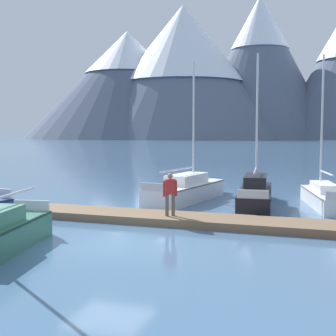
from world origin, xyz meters
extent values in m
plane|color=#426689|center=(0.00, 0.00, 0.00)|extent=(700.00, 700.00, 0.00)
cone|color=#4C566B|center=(-78.97, 182.05, 24.06)|extent=(92.19, 92.19, 48.12)
cone|color=white|center=(-78.97, 182.05, 38.54)|extent=(38.72, 38.72, 19.25)
cone|color=slate|center=(-53.48, 184.43, 29.04)|extent=(89.79, 89.79, 58.08)
cone|color=white|center=(-53.48, 184.43, 41.21)|extent=(54.94, 54.94, 33.85)
cone|color=slate|center=(-22.23, 201.25, 32.06)|extent=(66.23, 66.23, 64.12)
cone|color=white|center=(-22.23, 201.25, 52.04)|extent=(26.32, 26.32, 24.26)
cube|color=brown|center=(0.00, 4.00, 0.15)|extent=(21.65, 2.10, 0.30)
cylinder|color=#38383D|center=(0.00, 3.13, 0.12)|extent=(20.78, 0.32, 0.24)
cylinder|color=#38383D|center=(0.00, 4.87, 0.12)|extent=(20.78, 0.32, 0.24)
cylinder|color=silver|center=(-2.88, -1.06, 1.64)|extent=(0.71, 3.21, 0.08)
cube|color=silver|center=(-3.16, 0.37, 1.04)|extent=(1.26, 0.34, 0.36)
cube|color=white|center=(-0.21, 9.47, 0.44)|extent=(2.80, 6.49, 0.88)
ellipsoid|color=white|center=(0.39, 12.87, 0.44)|extent=(1.76, 2.04, 0.84)
cube|color=slate|center=(-0.21, 9.47, 0.84)|extent=(2.81, 6.38, 0.06)
cylinder|color=silver|center=(-0.05, 10.37, 4.07)|extent=(0.10, 0.10, 6.37)
cylinder|color=silver|center=(-0.37, 8.59, 1.71)|extent=(0.71, 3.57, 0.08)
cube|color=white|center=(-0.19, 9.62, 1.14)|extent=(1.68, 3.00, 0.52)
cube|color=silver|center=(-0.75, 6.45, 1.06)|extent=(1.54, 0.37, 0.36)
cube|color=black|center=(3.48, 8.71, 0.43)|extent=(2.08, 6.38, 0.86)
ellipsoid|color=black|center=(3.13, 12.05, 0.43)|extent=(1.35, 1.44, 0.82)
cube|color=black|center=(3.48, 8.71, 0.82)|extent=(2.11, 6.26, 0.06)
cylinder|color=silver|center=(3.41, 9.40, 4.10)|extent=(0.10, 0.10, 6.49)
cylinder|color=silver|center=(3.56, 7.98, 1.82)|extent=(0.38, 2.84, 0.08)
cube|color=black|center=(3.47, 8.86, 1.20)|extent=(1.29, 2.91, 0.67)
cube|color=silver|center=(3.80, 5.67, 1.04)|extent=(1.29, 0.24, 0.36)
cube|color=silver|center=(6.64, 9.78, 0.37)|extent=(2.48, 5.62, 0.74)
ellipsoid|color=silver|center=(5.97, 12.73, 0.37)|extent=(1.47, 1.91, 0.71)
cube|color=slate|center=(6.64, 9.78, 0.70)|extent=(2.50, 5.52, 0.06)
cylinder|color=silver|center=(6.41, 10.80, 4.05)|extent=(0.10, 0.10, 6.62)
cylinder|color=silver|center=(6.68, 9.60, 1.66)|extent=(0.62, 2.42, 0.08)
cube|color=white|center=(6.61, 9.91, 0.95)|extent=(1.44, 2.60, 0.41)
cylinder|color=brown|center=(0.74, 3.69, 0.73)|extent=(0.14, 0.14, 0.86)
cylinder|color=brown|center=(0.94, 3.85, 0.73)|extent=(0.14, 0.14, 0.86)
cube|color=#B22823|center=(0.84, 3.77, 1.46)|extent=(0.43, 0.41, 0.60)
sphere|color=#A37556|center=(0.84, 3.77, 1.88)|extent=(0.22, 0.22, 0.22)
cylinder|color=#B22823|center=(0.64, 3.61, 1.39)|extent=(0.09, 0.09, 0.62)
cylinder|color=#B22823|center=(1.04, 3.92, 1.39)|extent=(0.09, 0.09, 0.62)
camera|label=1|loc=(6.53, -13.30, 3.69)|focal=49.39mm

